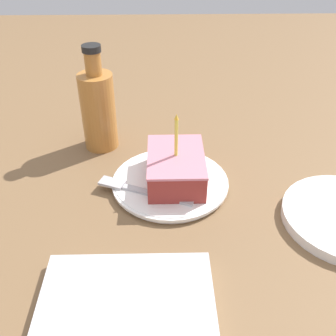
{
  "coord_description": "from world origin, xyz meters",
  "views": [
    {
      "loc": [
        0.02,
        0.55,
        0.45
      ],
      "look_at": [
        0.0,
        -0.01,
        0.04
      ],
      "focal_mm": 42.0,
      "sensor_mm": 36.0,
      "label": 1
    }
  ],
  "objects_px": {
    "plate": "(168,183)",
    "bottle": "(98,108)",
    "marble_board": "(126,318)",
    "cake_slice": "(176,167)",
    "fork": "(138,190)"
  },
  "relations": [
    {
      "from": "marble_board",
      "to": "fork",
      "type": "bearing_deg",
      "value": -91.4
    },
    {
      "from": "cake_slice",
      "to": "marble_board",
      "type": "distance_m",
      "value": 0.29
    },
    {
      "from": "cake_slice",
      "to": "bottle",
      "type": "xyz_separation_m",
      "value": [
        0.15,
        -0.14,
        0.05
      ]
    },
    {
      "from": "plate",
      "to": "marble_board",
      "type": "height_order",
      "value": "marble_board"
    },
    {
      "from": "plate",
      "to": "cake_slice",
      "type": "distance_m",
      "value": 0.04
    },
    {
      "from": "plate",
      "to": "marble_board",
      "type": "xyz_separation_m",
      "value": [
        0.06,
        0.28,
        0.0
      ]
    },
    {
      "from": "plate",
      "to": "marble_board",
      "type": "distance_m",
      "value": 0.28
    },
    {
      "from": "plate",
      "to": "bottle",
      "type": "bearing_deg",
      "value": -46.43
    },
    {
      "from": "cake_slice",
      "to": "marble_board",
      "type": "bearing_deg",
      "value": 75.42
    },
    {
      "from": "plate",
      "to": "cake_slice",
      "type": "xyz_separation_m",
      "value": [
        -0.01,
        -0.0,
        0.03
      ]
    },
    {
      "from": "cake_slice",
      "to": "fork",
      "type": "xyz_separation_m",
      "value": [
        0.07,
        0.03,
        -0.02
      ]
    },
    {
      "from": "plate",
      "to": "cake_slice",
      "type": "height_order",
      "value": "cake_slice"
    },
    {
      "from": "bottle",
      "to": "marble_board",
      "type": "bearing_deg",
      "value": 100.51
    },
    {
      "from": "fork",
      "to": "marble_board",
      "type": "height_order",
      "value": "marble_board"
    },
    {
      "from": "bottle",
      "to": "marble_board",
      "type": "relative_size",
      "value": 0.95
    }
  ]
}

